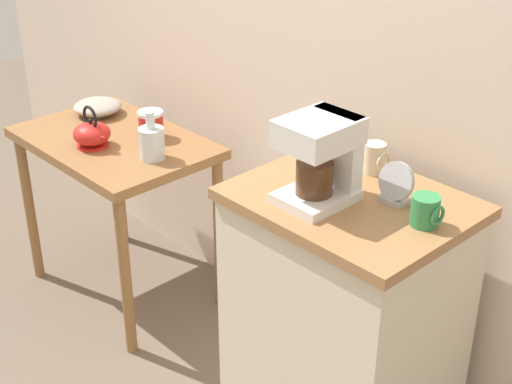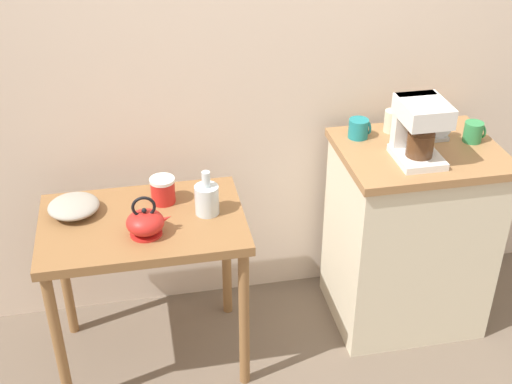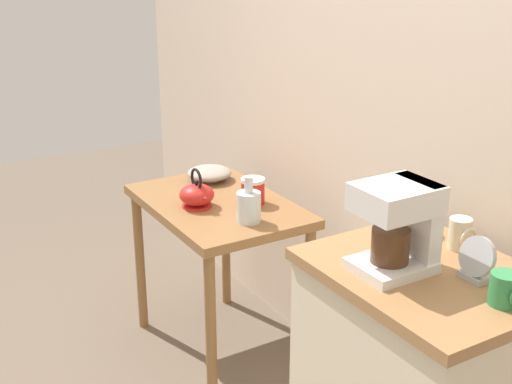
% 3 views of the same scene
% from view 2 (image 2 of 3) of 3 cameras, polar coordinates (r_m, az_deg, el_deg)
% --- Properties ---
extents(ground_plane, '(8.00, 8.00, 0.00)m').
position_cam_2_polar(ground_plane, '(3.29, 1.73, -11.46)').
color(ground_plane, '#6B5B4C').
extents(back_wall, '(4.40, 0.10, 2.80)m').
position_cam_2_polar(back_wall, '(2.95, 2.38, 14.83)').
color(back_wall, beige).
rests_on(back_wall, ground_plane).
extents(wooden_table, '(0.82, 0.55, 0.73)m').
position_cam_2_polar(wooden_table, '(2.81, -9.34, -4.08)').
color(wooden_table, olive).
rests_on(wooden_table, ground_plane).
extents(kitchen_counter, '(0.68, 0.55, 0.90)m').
position_cam_2_polar(kitchen_counter, '(3.19, 12.65, -3.57)').
color(kitchen_counter, beige).
rests_on(kitchen_counter, ground_plane).
extents(bowl_stoneware, '(0.21, 0.21, 0.06)m').
position_cam_2_polar(bowl_stoneware, '(2.83, -15.01, -1.17)').
color(bowl_stoneware, '#9E998C').
rests_on(bowl_stoneware, wooden_table).
extents(teakettle, '(0.18, 0.15, 0.17)m').
position_cam_2_polar(teakettle, '(2.64, -9.21, -2.52)').
color(teakettle, red).
rests_on(teakettle, wooden_table).
extents(glass_carafe_vase, '(0.10, 0.10, 0.19)m').
position_cam_2_polar(glass_carafe_vase, '(2.73, -4.14, -0.54)').
color(glass_carafe_vase, silver).
rests_on(glass_carafe_vase, wooden_table).
extents(canister_enamel, '(0.10, 0.10, 0.11)m').
position_cam_2_polar(canister_enamel, '(2.83, -7.80, 0.16)').
color(canister_enamel, red).
rests_on(canister_enamel, wooden_table).
extents(coffee_maker, '(0.18, 0.22, 0.26)m').
position_cam_2_polar(coffee_maker, '(2.82, 13.48, 5.32)').
color(coffee_maker, white).
rests_on(coffee_maker, kitchen_counter).
extents(mug_small_cream, '(0.08, 0.07, 0.10)m').
position_cam_2_polar(mug_small_cream, '(3.07, 11.36, 5.84)').
color(mug_small_cream, beige).
rests_on(mug_small_cream, kitchen_counter).
extents(mug_tall_green, '(0.09, 0.08, 0.09)m').
position_cam_2_polar(mug_tall_green, '(3.07, 17.75, 4.81)').
color(mug_tall_green, '#338C4C').
rests_on(mug_tall_green, kitchen_counter).
extents(mug_dark_teal, '(0.09, 0.09, 0.08)m').
position_cam_2_polar(mug_dark_teal, '(2.99, 8.61, 5.28)').
color(mug_dark_teal, teal).
rests_on(mug_dark_teal, kitchen_counter).
extents(table_clock, '(0.12, 0.06, 0.13)m').
position_cam_2_polar(table_clock, '(3.04, 15.11, 5.23)').
color(table_clock, '#B2B5BA').
rests_on(table_clock, kitchen_counter).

